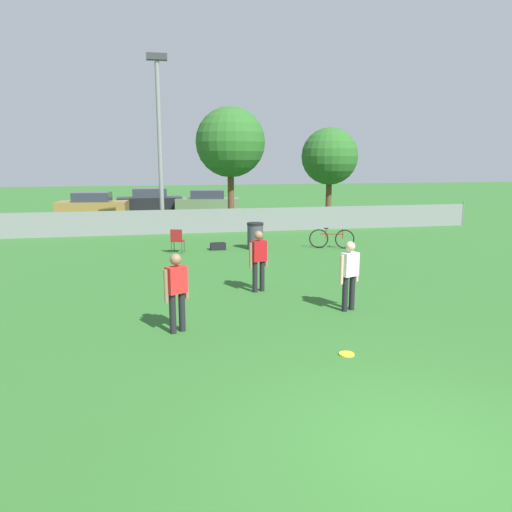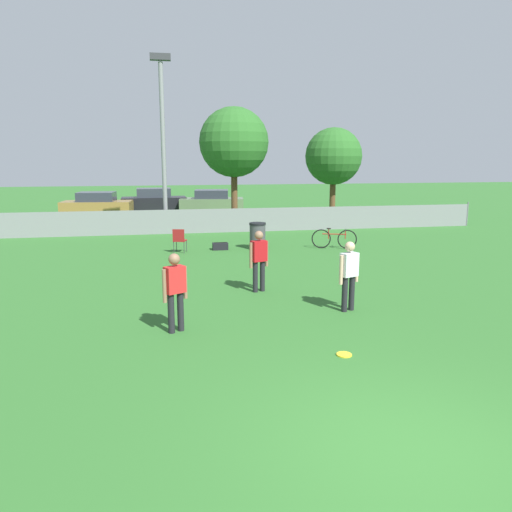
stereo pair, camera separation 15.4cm
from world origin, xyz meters
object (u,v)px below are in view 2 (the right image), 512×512
player_defender_red (259,257)px  gear_bag_sideline (220,246)px  tree_near_pole (234,143)px  bicycle_sideline (334,239)px  trash_bin (258,236)px  player_receiver_white (349,271)px  light_pole (163,129)px  parked_car_olive (212,201)px  folding_chair_sideline (179,239)px  frisbee_disc (344,355)px  player_thrower_red (175,287)px  parked_car_tan (97,205)px  tree_far_right (334,157)px  parked_car_dark (154,201)px

player_defender_red → gear_bag_sideline: (-0.27, 6.16, -0.78)m
tree_near_pole → gear_bag_sideline: (-1.52, -6.62, -4.02)m
tree_near_pole → player_defender_red: tree_near_pole is taller
player_defender_red → bicycle_sideline: bearing=34.4°
trash_bin → tree_near_pole: bearing=89.0°
trash_bin → player_receiver_white: bearing=-86.3°
light_pole → parked_car_olive: size_ratio=1.89×
tree_near_pole → light_pole: bearing=-155.4°
tree_near_pole → bicycle_sideline: (2.78, -7.18, -3.77)m
tree_near_pole → folding_chair_sideline: size_ratio=6.69×
player_receiver_white → frisbee_disc: 2.80m
player_thrower_red → gear_bag_sideline: bearing=48.4°
tree_near_pole → gear_bag_sideline: bearing=-102.9°
tree_near_pole → player_receiver_white: 15.13m
frisbee_disc → parked_car_olive: size_ratio=0.07×
gear_bag_sideline → player_defender_red: bearing=-87.5°
player_thrower_red → folding_chair_sideline: (0.40, 8.50, -0.40)m
light_pole → parked_car_tan: 9.03m
bicycle_sideline → parked_car_olive: parked_car_olive is taller
player_defender_red → parked_car_tan: 19.29m
light_pole → tree_far_right: light_pole is taller
bicycle_sideline → gear_bag_sideline: bicycle_sideline is taller
bicycle_sideline → trash_bin: bearing=-170.0°
player_defender_red → parked_car_tan: bearing=88.5°
frisbee_disc → parked_car_tan: size_ratio=0.07×
tree_far_right → parked_car_dark: size_ratio=1.24×
tree_far_right → player_receiver_white: 17.28m
tree_near_pole → frisbee_disc: (-0.60, -17.23, -4.13)m
light_pole → gear_bag_sideline: (1.94, -5.03, -4.55)m
tree_far_right → player_receiver_white: tree_far_right is taller
player_thrower_red → frisbee_disc: 3.47m
player_defender_red → player_thrower_red: same height
gear_bag_sideline → parked_car_olive: size_ratio=0.14×
player_receiver_white → player_defender_red: same height
trash_bin → player_defender_red: bearing=-100.7°
tree_near_pole → bicycle_sideline: 8.57m
bicycle_sideline → trash_bin: 2.93m
frisbee_disc → folding_chair_sideline: bearing=103.4°
parked_car_tan → player_thrower_red: bearing=-74.0°
parked_car_dark → tree_near_pole: bearing=-63.2°
player_thrower_red → trash_bin: player_thrower_red is taller
tree_far_right → frisbee_disc: size_ratio=18.47×
player_defender_red → folding_chair_sideline: bearing=87.2°
light_pole → parked_car_olive: light_pole is taller
light_pole → player_defender_red: bearing=-78.8°
player_defender_red → trash_bin: (1.13, 6.01, -0.40)m
player_thrower_red → folding_chair_sideline: bearing=58.0°
folding_chair_sideline → parked_car_dark: bearing=-69.4°
light_pole → frisbee_disc: size_ratio=28.86×
tree_near_pole → player_receiver_white: bearing=-88.4°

